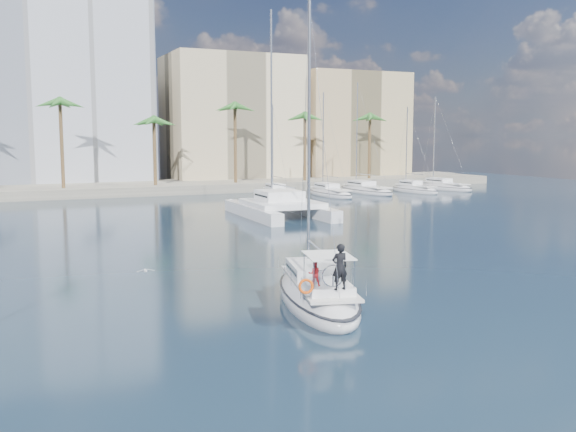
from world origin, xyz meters
name	(u,v)px	position (x,y,z in m)	size (l,w,h in m)	color
ground	(284,298)	(0.00, 0.00, 0.00)	(160.00, 160.00, 0.00)	black
quay	(99,189)	(0.00, 61.00, 0.60)	(120.00, 14.00, 1.20)	gray
building_beige	(231,121)	(22.00, 70.00, 10.00)	(20.00, 14.00, 20.00)	beige
building_tan_right	(348,128)	(42.00, 68.00, 9.00)	(18.00, 12.00, 18.00)	tan
palm_centre	(101,115)	(0.00, 57.00, 10.28)	(3.60, 3.60, 12.30)	brown
palm_right	(337,118)	(34.00, 57.00, 10.28)	(3.60, 3.60, 12.30)	brown
main_sloop	(317,294)	(0.96, -1.67, 0.49)	(5.57, 10.39, 14.72)	silver
catamaran	(280,204)	(12.30, 28.58, 1.18)	(7.31, 13.85, 19.65)	silver
seagull	(146,271)	(-5.19, 6.53, 0.52)	(0.95, 0.41, 0.18)	silver
moored_yacht_a	(278,197)	(20.00, 47.00, 0.00)	(2.72, 9.35, 11.90)	silver
moored_yacht_b	(330,196)	(26.50, 45.00, 0.00)	(3.14, 10.78, 13.72)	silver
moored_yacht_c	(366,193)	(33.00, 47.00, 0.00)	(3.55, 12.21, 15.54)	silver
moored_yacht_d	(414,192)	(39.50, 45.00, 0.00)	(2.72, 9.35, 11.90)	silver
moored_yacht_e	(444,190)	(46.00, 47.00, 0.00)	(3.14, 10.78, 13.72)	silver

